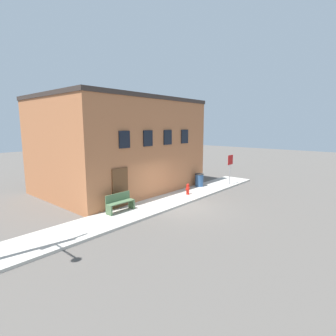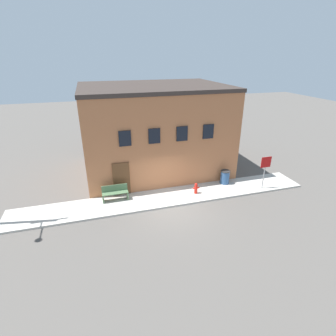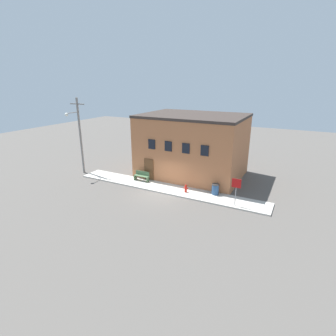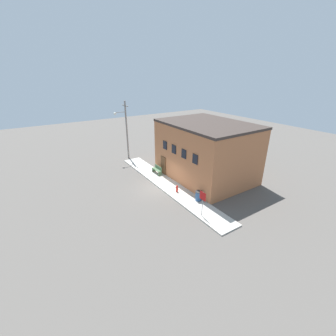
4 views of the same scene
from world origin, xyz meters
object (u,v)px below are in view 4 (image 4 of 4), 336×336
at_px(bench, 157,170).
at_px(utility_pole, 126,128).
at_px(trash_bin, 199,196).
at_px(stop_sign, 203,199).
at_px(fire_hydrant, 177,189).

xyz_separation_m(bench, utility_pole, (-6.86, -0.71, 3.68)).
bearing_deg(trash_bin, stop_sign, -33.83).
height_order(stop_sign, trash_bin, stop_sign).
xyz_separation_m(stop_sign, utility_pole, (-16.07, 0.48, 2.62)).
distance_m(fire_hydrant, stop_sign, 4.54).
bearing_deg(fire_hydrant, bench, 172.78).
xyz_separation_m(fire_hydrant, stop_sign, (4.35, -0.58, 1.17)).
height_order(fire_hydrant, stop_sign, stop_sign).
relative_size(fire_hydrant, utility_pole, 0.09).
distance_m(fire_hydrant, utility_pole, 12.32).
relative_size(stop_sign, trash_bin, 2.37).
relative_size(stop_sign, utility_pole, 0.28).
height_order(fire_hydrant, utility_pole, utility_pole).
distance_m(trash_bin, utility_pole, 14.58).
bearing_deg(bench, stop_sign, -7.40).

